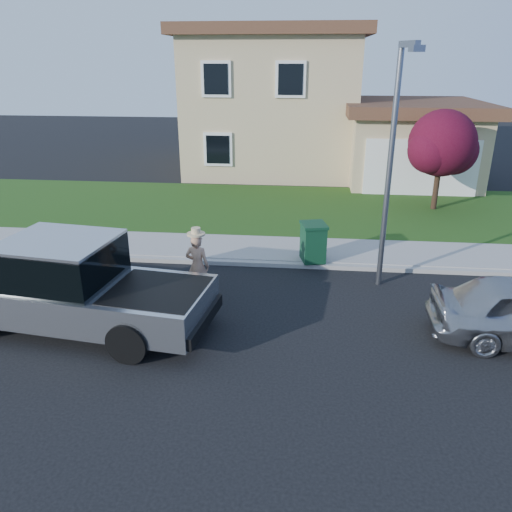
{
  "coord_description": "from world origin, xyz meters",
  "views": [
    {
      "loc": [
        1.82,
        -9.98,
        5.43
      ],
      "look_at": [
        0.74,
        0.62,
        1.2
      ],
      "focal_mm": 35.0,
      "sensor_mm": 36.0,
      "label": 1
    }
  ],
  "objects_px": {
    "street_lamp": "(392,157)",
    "ornamental_tree": "(443,146)",
    "woman": "(197,265)",
    "pickup_truck": "(69,287)",
    "trash_bin": "(313,242)"
  },
  "relations": [
    {
      "from": "street_lamp",
      "to": "ornamental_tree",
      "type": "bearing_deg",
      "value": 44.33
    },
    {
      "from": "woman",
      "to": "ornamental_tree",
      "type": "bearing_deg",
      "value": -123.4
    },
    {
      "from": "woman",
      "to": "street_lamp",
      "type": "height_order",
      "value": "street_lamp"
    },
    {
      "from": "ornamental_tree",
      "to": "street_lamp",
      "type": "xyz_separation_m",
      "value": [
        -2.92,
        -7.0,
        0.85
      ]
    },
    {
      "from": "pickup_truck",
      "to": "ornamental_tree",
      "type": "distance_m",
      "value": 13.97
    },
    {
      "from": "woman",
      "to": "trash_bin",
      "type": "distance_m",
      "value": 3.6
    },
    {
      "from": "pickup_truck",
      "to": "street_lamp",
      "type": "distance_m",
      "value": 7.8
    },
    {
      "from": "pickup_truck",
      "to": "street_lamp",
      "type": "xyz_separation_m",
      "value": [
        6.87,
        2.84,
        2.37
      ]
    },
    {
      "from": "trash_bin",
      "to": "street_lamp",
      "type": "xyz_separation_m",
      "value": [
        1.72,
        -1.16,
        2.6
      ]
    },
    {
      "from": "trash_bin",
      "to": "street_lamp",
      "type": "bearing_deg",
      "value": -47.4
    },
    {
      "from": "trash_bin",
      "to": "woman",
      "type": "bearing_deg",
      "value": -153.73
    },
    {
      "from": "trash_bin",
      "to": "street_lamp",
      "type": "distance_m",
      "value": 3.33
    },
    {
      "from": "street_lamp",
      "to": "woman",
      "type": "bearing_deg",
      "value": 171.27
    },
    {
      "from": "woman",
      "to": "ornamental_tree",
      "type": "relative_size",
      "value": 0.48
    },
    {
      "from": "ornamental_tree",
      "to": "street_lamp",
      "type": "relative_size",
      "value": 0.64
    }
  ]
}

